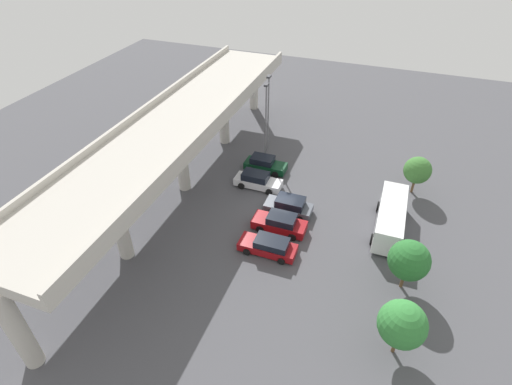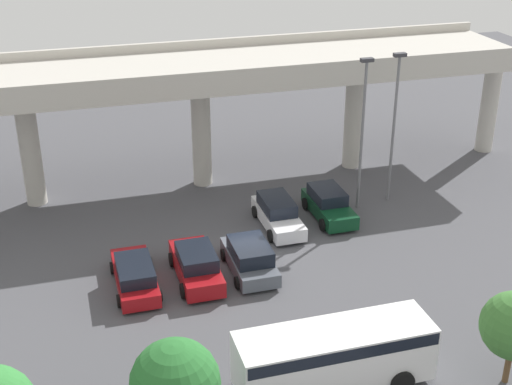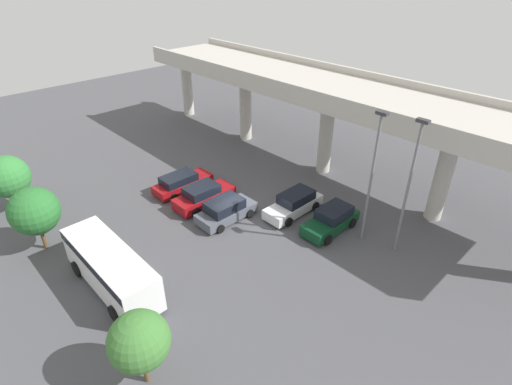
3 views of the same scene
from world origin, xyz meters
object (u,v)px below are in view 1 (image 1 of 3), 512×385
parked_car_3 (257,180)px  tree_front_centre (409,260)px  parked_car_1 (280,223)px  shuttle_bus (391,216)px  parked_car_0 (269,246)px  parked_car_2 (289,206)px  parked_car_4 (265,164)px  lamp_post_mid_lot (268,109)px  tree_front_right (418,170)px  lamp_post_near_aisle (266,118)px  tree_front_left (402,324)px

parked_car_3 → tree_front_centre: bearing=-29.5°
parked_car_1 → shuttle_bus: 9.67m
parked_car_0 → parked_car_2: (5.59, -0.09, 0.06)m
parked_car_2 → parked_car_4: (5.90, 4.45, 0.01)m
parked_car_0 → lamp_post_mid_lot: bearing=-70.8°
tree_front_right → lamp_post_mid_lot: bearing=80.0°
parked_car_4 → lamp_post_mid_lot: lamp_post_mid_lot is taller
lamp_post_near_aisle → tree_front_left: bearing=-141.2°
shuttle_bus → tree_front_right: bearing=165.4°
parked_car_1 → parked_car_4: bearing=-62.8°
parked_car_1 → lamp_post_mid_lot: bearing=-66.7°
parked_car_1 → lamp_post_near_aisle: (10.63, 5.04, 4.34)m
lamp_post_near_aisle → tree_front_left: size_ratio=1.99×
parked_car_1 → parked_car_2: parked_car_1 is taller
parked_car_2 → lamp_post_mid_lot: lamp_post_mid_lot is taller
shuttle_bus → tree_front_centre: 6.64m
lamp_post_mid_lot → parked_car_2: bearing=-151.2°
tree_front_right → parked_car_0: bearing=140.2°
lamp_post_mid_lot → tree_front_centre: 22.60m
parked_car_0 → tree_front_centre: tree_front_centre is taller
parked_car_3 → parked_car_4: parked_car_3 is taller
parked_car_0 → tree_front_centre: size_ratio=1.11×
parked_car_4 → tree_front_centre: 18.96m
parked_car_1 → parked_car_2: (2.65, -0.05, -0.02)m
lamp_post_mid_lot → tree_front_right: (-2.86, -16.23, -2.52)m
shuttle_bus → tree_front_centre: bearing=14.0°
shuttle_bus → lamp_post_near_aisle: lamp_post_near_aisle is taller
tree_front_right → parked_car_4: bearing=95.3°
lamp_post_near_aisle → tree_front_right: 15.97m
tree_front_centre → parked_car_1: bearing=74.8°
parked_car_0 → tree_front_centre: (0.06, -10.62, 2.13)m
parked_car_2 → tree_front_centre: 12.08m
tree_front_left → tree_front_centre: tree_front_left is taller
lamp_post_near_aisle → lamp_post_mid_lot: 2.22m
parked_car_4 → lamp_post_near_aisle: (2.08, 0.64, 4.35)m
shuttle_bus → tree_front_right: 6.81m
parked_car_1 → parked_car_4: 9.61m
lamp_post_mid_lot → tree_front_centre: bearing=-134.2°
lamp_post_mid_lot → parked_car_1: bearing=-156.7°
parked_car_4 → shuttle_bus: size_ratio=0.59×
parked_car_4 → tree_front_right: (1.39, -15.11, 1.84)m
lamp_post_near_aisle → tree_front_centre: 20.79m
parked_car_1 → tree_front_right: (9.94, -10.71, 1.82)m
parked_car_2 → tree_front_left: tree_front_left is taller
lamp_post_near_aisle → parked_car_1: bearing=-154.6°
parked_car_0 → parked_car_2: 5.59m
tree_front_left → lamp_post_mid_lot: bearing=36.7°
lamp_post_mid_lot → tree_front_right: lamp_post_mid_lot is taller
tree_front_centre → tree_front_right: size_ratio=1.11×
parked_car_1 → lamp_post_mid_lot: 14.60m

